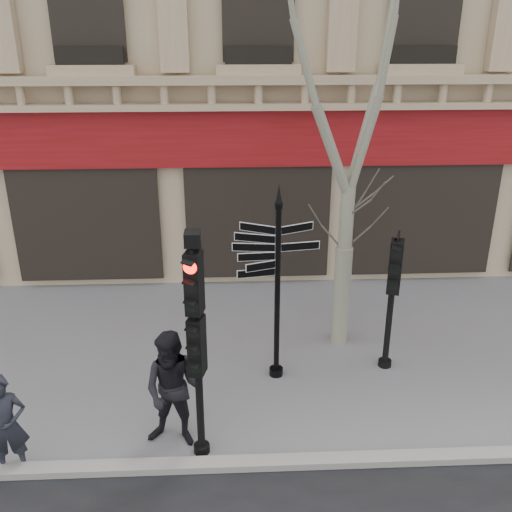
# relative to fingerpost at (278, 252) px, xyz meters

# --- Properties ---
(ground) EXTENTS (80.00, 80.00, 0.00)m
(ground) POSITION_rel_fingerpost_xyz_m (-0.14, -0.92, -2.42)
(ground) COLOR slate
(ground) RESTS_ON ground
(kerb) EXTENTS (80.00, 0.25, 0.12)m
(kerb) POSITION_rel_fingerpost_xyz_m (-0.14, -2.32, -2.36)
(kerb) COLOR gray
(kerb) RESTS_ON ground
(fingerpost) EXTENTS (1.54, 1.54, 3.60)m
(fingerpost) POSITION_rel_fingerpost_xyz_m (0.00, 0.00, 0.00)
(fingerpost) COLOR black
(fingerpost) RESTS_ON ground
(traffic_signal_main) EXTENTS (0.44, 0.36, 3.52)m
(traffic_signal_main) POSITION_rel_fingerpost_xyz_m (-1.28, -1.97, -0.19)
(traffic_signal_main) COLOR black
(traffic_signal_main) RESTS_ON ground
(traffic_signal_secondary) EXTENTS (0.50, 0.42, 2.53)m
(traffic_signal_secondary) POSITION_rel_fingerpost_xyz_m (2.06, 0.20, -0.65)
(traffic_signal_secondary) COLOR black
(traffic_signal_secondary) RESTS_ON ground
(plane_tree) EXTENTS (2.96, 2.96, 7.87)m
(plane_tree) POSITION_rel_fingerpost_xyz_m (1.36, 1.13, 3.11)
(plane_tree) COLOR gray
(plane_tree) RESTS_ON ground
(pedestrian_a) EXTENTS (0.66, 0.52, 1.57)m
(pedestrian_a) POSITION_rel_fingerpost_xyz_m (-3.95, -2.22, -1.63)
(pedestrian_a) COLOR black
(pedestrian_a) RESTS_ON ground
(pedestrian_b) EXTENTS (1.05, 0.90, 1.89)m
(pedestrian_b) POSITION_rel_fingerpost_xyz_m (-1.66, -1.73, -1.47)
(pedestrian_b) COLOR black
(pedestrian_b) RESTS_ON ground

